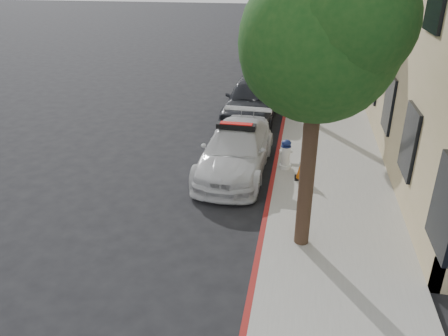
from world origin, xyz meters
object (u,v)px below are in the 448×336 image
at_px(fire_hydrant, 286,154).
at_px(parked_car_far, 266,53).
at_px(traffic_cone, 302,167).
at_px(police_car, 236,150).
at_px(parked_car_mid, 253,98).

bearing_deg(fire_hydrant, parked_car_far, 88.45).
relative_size(fire_hydrant, traffic_cone, 1.28).
bearing_deg(parked_car_far, traffic_cone, -78.32).
height_order(police_car, traffic_cone, police_car).
bearing_deg(police_car, parked_car_far, 93.72).
height_order(police_car, parked_car_far, police_car).
distance_m(parked_car_mid, traffic_cone, 5.64).
bearing_deg(traffic_cone, parked_car_mid, 110.69).
distance_m(parked_car_far, fire_hydrant, 14.97).
relative_size(police_car, parked_car_far, 1.13).
xyz_separation_m(police_car, parked_car_far, (-0.58, 14.95, 0.00)).
bearing_deg(traffic_cone, fire_hydrant, 127.50).
distance_m(police_car, parked_car_far, 14.96).
bearing_deg(parked_car_far, fire_hydrant, -79.74).
distance_m(parked_car_mid, fire_hydrant, 4.90).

